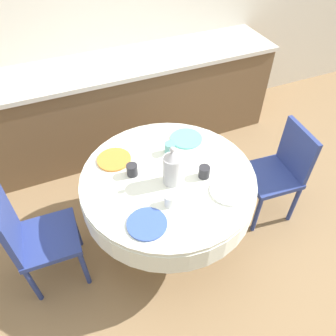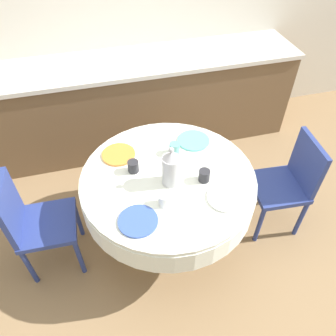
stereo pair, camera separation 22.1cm
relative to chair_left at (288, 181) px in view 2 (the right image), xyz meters
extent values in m
plane|color=#8E704C|center=(-0.95, 0.07, -0.49)|extent=(12.00, 12.00, 0.00)
cube|color=silver|center=(-0.95, 1.73, 0.81)|extent=(7.00, 0.05, 2.60)
cube|color=brown|center=(-0.95, 1.40, -0.04)|extent=(3.20, 0.60, 0.90)
cube|color=beige|center=(-0.95, 1.40, 0.43)|extent=(3.24, 0.64, 0.04)
cylinder|color=brown|center=(-0.95, 0.07, -0.47)|extent=(0.44, 0.44, 0.04)
cylinder|color=brown|center=(-0.95, 0.07, -0.21)|extent=(0.11, 0.11, 0.47)
cylinder|color=silver|center=(-0.95, 0.07, 0.11)|extent=(1.23, 1.23, 0.18)
cylinder|color=silver|center=(-0.95, 0.07, 0.22)|extent=(1.22, 1.22, 0.03)
cube|color=navy|center=(-0.07, 0.01, -0.06)|extent=(0.43, 0.43, 0.04)
cube|color=navy|center=(0.11, -0.01, 0.17)|extent=(0.07, 0.38, 0.41)
cylinder|color=navy|center=(-0.26, -0.16, -0.28)|extent=(0.04, 0.04, 0.41)
cylinder|color=navy|center=(-0.23, 0.20, -0.28)|extent=(0.04, 0.04, 0.41)
cylinder|color=navy|center=(0.09, -0.18, -0.28)|extent=(0.04, 0.04, 0.41)
cylinder|color=navy|center=(0.12, 0.17, -0.28)|extent=(0.04, 0.04, 0.41)
cube|color=navy|center=(-1.83, 0.10, -0.06)|extent=(0.41, 0.41, 0.04)
cube|color=navy|center=(-2.01, 0.11, 0.17)|extent=(0.05, 0.38, 0.41)
cylinder|color=navy|center=(-1.65, 0.27, -0.28)|extent=(0.04, 0.04, 0.41)
cylinder|color=navy|center=(-1.66, -0.08, -0.28)|extent=(0.04, 0.04, 0.41)
cylinder|color=navy|center=(-2.00, 0.29, -0.28)|extent=(0.04, 0.04, 0.41)
cylinder|color=navy|center=(-2.02, -0.07, -0.28)|extent=(0.04, 0.04, 0.41)
cylinder|color=#3856AD|center=(-1.23, -0.25, 0.24)|extent=(0.25, 0.25, 0.01)
cylinder|color=white|center=(-1.04, -0.16, 0.28)|extent=(0.08, 0.08, 0.09)
cylinder|color=white|center=(-0.64, -0.22, 0.24)|extent=(0.25, 0.25, 0.01)
cylinder|color=#28282D|center=(-0.72, -0.02, 0.28)|extent=(0.08, 0.08, 0.09)
cylinder|color=orange|center=(-1.25, 0.38, 0.24)|extent=(0.25, 0.25, 0.01)
cylinder|color=#28282D|center=(-1.17, 0.19, 0.28)|extent=(0.08, 0.08, 0.09)
cylinder|color=#60BCB7|center=(-0.66, 0.39, 0.24)|extent=(0.25, 0.25, 0.01)
cylinder|color=#5BA39E|center=(-0.84, 0.30, 0.28)|extent=(0.08, 0.08, 0.09)
cylinder|color=#B2B2B7|center=(-0.94, 0.02, 0.34)|extent=(0.12, 0.12, 0.22)
cone|color=#B2B2B7|center=(-0.94, 0.02, 0.48)|extent=(0.11, 0.11, 0.05)
sphere|color=#B2B2B7|center=(-0.94, 0.02, 0.52)|extent=(0.04, 0.04, 0.04)
camera|label=1|loc=(-1.56, -1.37, 1.87)|focal=35.00mm
camera|label=2|loc=(-1.35, -1.44, 1.87)|focal=35.00mm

